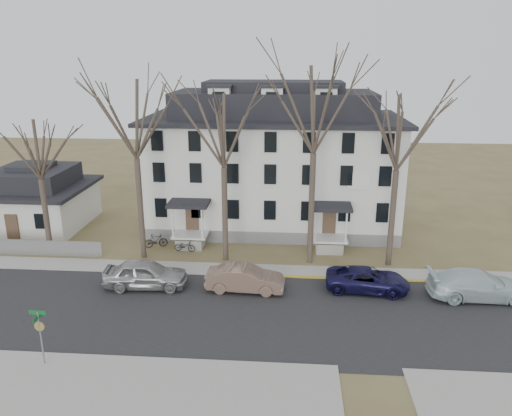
# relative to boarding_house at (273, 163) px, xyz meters

# --- Properties ---
(ground) EXTENTS (120.00, 120.00, 0.00)m
(ground) POSITION_rel_boarding_house_xyz_m (2.00, -17.95, -5.38)
(ground) COLOR olive
(ground) RESTS_ON ground
(main_road) EXTENTS (120.00, 10.00, 0.04)m
(main_road) POSITION_rel_boarding_house_xyz_m (2.00, -15.95, -5.38)
(main_road) COLOR #27272A
(main_road) RESTS_ON ground
(far_sidewalk) EXTENTS (120.00, 2.00, 0.08)m
(far_sidewalk) POSITION_rel_boarding_house_xyz_m (2.00, -9.95, -5.38)
(far_sidewalk) COLOR #A09F97
(far_sidewalk) RESTS_ON ground
(near_sidewalk_left) EXTENTS (20.00, 5.00, 0.08)m
(near_sidewalk_left) POSITION_rel_boarding_house_xyz_m (-6.00, -22.95, -5.38)
(near_sidewalk_left) COLOR #A09F97
(near_sidewalk_left) RESTS_ON ground
(yellow_curb) EXTENTS (14.00, 0.25, 0.06)m
(yellow_curb) POSITION_rel_boarding_house_xyz_m (7.00, -10.85, -5.38)
(yellow_curb) COLOR gold
(yellow_curb) RESTS_ON ground
(boarding_house) EXTENTS (20.80, 12.36, 12.05)m
(boarding_house) POSITION_rel_boarding_house_xyz_m (0.00, 0.00, 0.00)
(boarding_house) COLOR slate
(boarding_house) RESTS_ON ground
(small_house) EXTENTS (8.70, 8.70, 5.00)m
(small_house) POSITION_rel_boarding_house_xyz_m (-20.00, -1.96, -3.13)
(small_house) COLOR silver
(small_house) RESTS_ON ground
(fence) EXTENTS (14.00, 0.06, 1.20)m
(fence) POSITION_rel_boarding_house_xyz_m (-19.00, -8.45, -5.38)
(fence) COLOR gray
(fence) RESTS_ON ground
(tree_far_left) EXTENTS (8.40, 8.40, 13.72)m
(tree_far_left) POSITION_rel_boarding_house_xyz_m (-9.00, -8.15, 4.96)
(tree_far_left) COLOR #473B31
(tree_far_left) RESTS_ON ground
(tree_mid_left) EXTENTS (7.80, 7.80, 12.74)m
(tree_mid_left) POSITION_rel_boarding_house_xyz_m (-3.00, -8.15, 4.22)
(tree_mid_left) COLOR #473B31
(tree_mid_left) RESTS_ON ground
(tree_center) EXTENTS (9.00, 9.00, 14.70)m
(tree_center) POSITION_rel_boarding_house_xyz_m (3.00, -8.15, 5.71)
(tree_center) COLOR #473B31
(tree_center) RESTS_ON ground
(tree_mid_right) EXTENTS (7.80, 7.80, 12.74)m
(tree_mid_right) POSITION_rel_boarding_house_xyz_m (8.50, -8.15, 4.22)
(tree_mid_right) COLOR #473B31
(tree_mid_right) RESTS_ON ground
(tree_bungalow) EXTENTS (6.60, 6.60, 10.78)m
(tree_bungalow) POSITION_rel_boarding_house_xyz_m (-16.00, -8.15, 2.74)
(tree_bungalow) COLOR #473B31
(tree_bungalow) RESTS_ON ground
(car_silver) EXTENTS (5.35, 2.42, 1.78)m
(car_silver) POSITION_rel_boarding_house_xyz_m (-7.44, -12.93, -4.49)
(car_silver) COLOR #A6A6A6
(car_silver) RESTS_ON ground
(car_tan) EXTENTS (4.94, 1.92, 1.60)m
(car_tan) POSITION_rel_boarding_house_xyz_m (-1.14, -12.93, -4.58)
(car_tan) COLOR #795D4E
(car_tan) RESTS_ON ground
(car_navy) EXTENTS (5.33, 2.83, 1.43)m
(car_navy) POSITION_rel_boarding_house_xyz_m (6.44, -12.34, -4.67)
(car_navy) COLOR #15133E
(car_navy) RESTS_ON ground
(car_white) EXTENTS (5.99, 2.60, 1.72)m
(car_white) POSITION_rel_boarding_house_xyz_m (12.93, -12.86, -4.52)
(car_white) COLOR silver
(car_white) RESTS_ON ground
(bicycle_left) EXTENTS (1.61, 0.68, 0.82)m
(bicycle_left) POSITION_rel_boarding_house_xyz_m (-6.25, -6.94, -4.97)
(bicycle_left) COLOR black
(bicycle_left) RESTS_ON ground
(bicycle_right) EXTENTS (1.83, 1.05, 1.06)m
(bicycle_right) POSITION_rel_boarding_house_xyz_m (-8.58, -6.31, -4.85)
(bicycle_right) COLOR black
(bicycle_right) RESTS_ON ground
(street_sign) EXTENTS (0.82, 0.82, 2.89)m
(street_sign) POSITION_rel_boarding_house_xyz_m (-9.94, -21.35, -3.49)
(street_sign) COLOR gray
(street_sign) RESTS_ON ground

